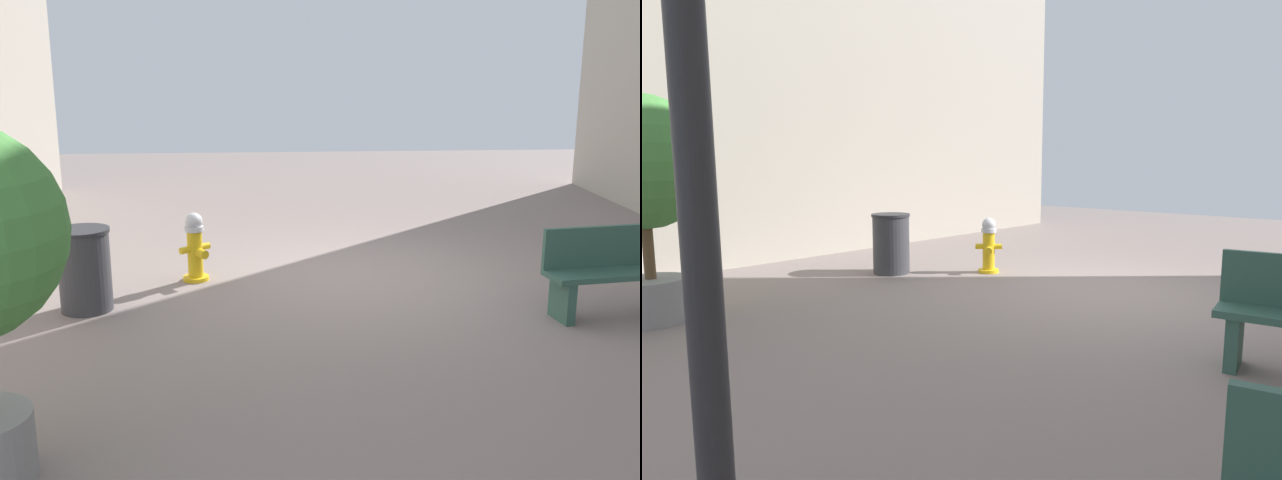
% 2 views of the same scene
% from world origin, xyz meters
% --- Properties ---
extents(ground_plane, '(23.40, 23.40, 0.00)m').
position_xyz_m(ground_plane, '(0.00, 0.00, 0.00)').
color(ground_plane, gray).
extents(building_facade_right, '(0.70, 18.00, 7.51)m').
position_xyz_m(building_facade_right, '(5.63, 2.70, 3.75)').
color(building_facade_right, '#B2A899').
rests_on(building_facade_right, ground_plane).
extents(fire_hydrant, '(0.37, 0.37, 0.85)m').
position_xyz_m(fire_hydrant, '(2.03, 0.07, 0.42)').
color(fire_hydrant, gold).
rests_on(fire_hydrant, ground_plane).
extents(planter_tree, '(1.39, 1.39, 2.38)m').
position_xyz_m(planter_tree, '(3.05, 4.48, 1.56)').
color(planter_tree, gray).
rests_on(planter_tree, ground_plane).
extents(trash_bin, '(0.58, 0.58, 0.91)m').
position_xyz_m(trash_bin, '(3.12, 1.09, 0.46)').
color(trash_bin, '#38383D').
rests_on(trash_bin, ground_plane).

